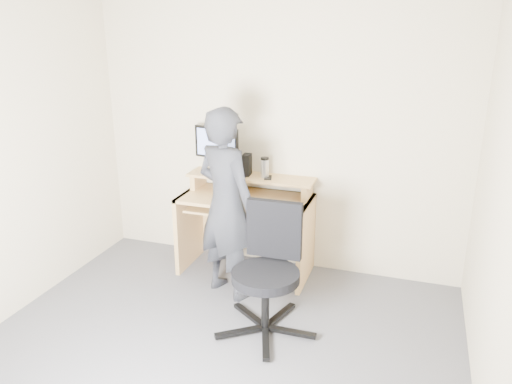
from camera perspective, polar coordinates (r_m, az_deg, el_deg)
The scene contains 13 objects.
ground at distance 3.67m, azimuth -6.04°, elevation -19.34°, with size 3.50×3.50×0.00m, color #5A5A60.
back_wall at distance 4.65m, azimuth 2.34°, elevation 6.17°, with size 3.50×0.02×2.50m, color beige.
desk at distance 4.71m, azimuth -0.87°, elevation -2.60°, with size 1.20×0.60×0.91m.
monitor at distance 4.67m, azimuth -4.53°, elevation 5.27°, with size 0.46×0.14×0.44m.
external_drive at distance 4.65m, azimuth -1.06°, elevation 3.13°, with size 0.07×0.13×0.20m, color black.
travel_mug at distance 4.58m, azimuth 1.01°, elevation 2.71°, with size 0.07×0.07×0.17m, color #B2B2B7.
smartphone at distance 4.58m, azimuth 1.36°, elevation 1.66°, with size 0.07×0.13×0.01m, color black.
charger at distance 4.63m, azimuth -2.75°, elevation 2.00°, with size 0.04×0.04×0.04m, color black.
headphones at distance 4.80m, azimuth -3.39°, elevation 2.46°, with size 0.16×0.16×0.02m, color silver.
keyboard at distance 4.50m, azimuth -1.08°, elevation -1.99°, with size 0.46×0.18×0.03m, color black.
mouse at distance 4.39m, azimuth 1.89°, elevation -1.13°, with size 0.10×0.06×0.04m, color black.
office_chair at distance 3.79m, azimuth 1.44°, elevation -8.39°, with size 0.74×0.77×0.97m.
person at distance 4.18m, azimuth -3.43°, elevation -1.41°, with size 0.60×0.39×1.64m, color black.
Camera 1 is at (1.25, -2.61, 2.25)m, focal length 35.00 mm.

